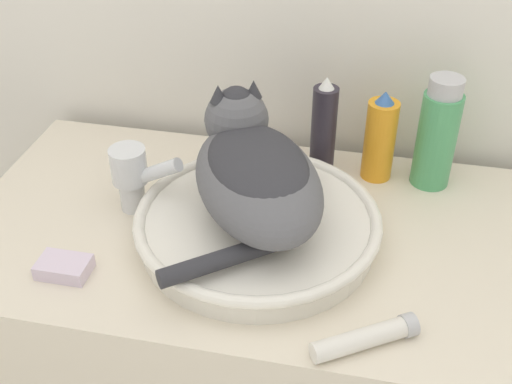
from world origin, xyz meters
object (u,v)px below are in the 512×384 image
spray_bottle_trigger (380,138)px  cream_tube (366,338)px  hairspray_can_black (324,128)px  cat (254,169)px  soap_bar (64,267)px  mouthwash_bottle (437,134)px  faucet (133,174)px

spray_bottle_trigger → cream_tube: 0.43m
spray_bottle_trigger → hairspray_can_black: (-0.10, 0.00, 0.01)m
cat → soap_bar: bearing=91.9°
hairspray_can_black → soap_bar: hairspray_can_black is taller
soap_bar → cat: bearing=30.3°
mouthwash_bottle → cream_tube: 0.44m
spray_bottle_trigger → soap_bar: size_ratio=2.21×
faucet → mouthwash_bottle: 0.54m
mouthwash_bottle → cream_tube: size_ratio=1.44×
faucet → soap_bar: 0.20m
cream_tube → soap_bar: bearing=173.9°
faucet → spray_bottle_trigger: spray_bottle_trigger is taller
spray_bottle_trigger → soap_bar: spray_bottle_trigger is taller
cat → faucet: (-0.22, 0.03, -0.06)m
mouthwash_bottle → spray_bottle_trigger: (-0.10, 0.00, -0.02)m
spray_bottle_trigger → hairspray_can_black: 0.10m
spray_bottle_trigger → hairspray_can_black: bearing=180.0°
cat → mouthwash_bottle: 0.36m
cat → cream_tube: bearing=-164.2°
soap_bar → spray_bottle_trigger: bearing=39.3°
cat → faucet: bearing=55.0°
cat → mouthwash_bottle: size_ratio=1.83×
mouthwash_bottle → cream_tube: bearing=-101.7°
soap_bar → mouthwash_bottle: bearing=34.0°
hairspray_can_black → faucet: bearing=-147.3°
hairspray_can_black → soap_bar: 0.52m
hairspray_can_black → cream_tube: size_ratio=1.31×
faucet → soap_bar: (-0.05, -0.18, -0.06)m
mouthwash_bottle → soap_bar: (-0.56, -0.37, -0.09)m
faucet → hairspray_can_black: 0.36m
mouthwash_bottle → soap_bar: size_ratio=2.65×
mouthwash_bottle → soap_bar: 0.68m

